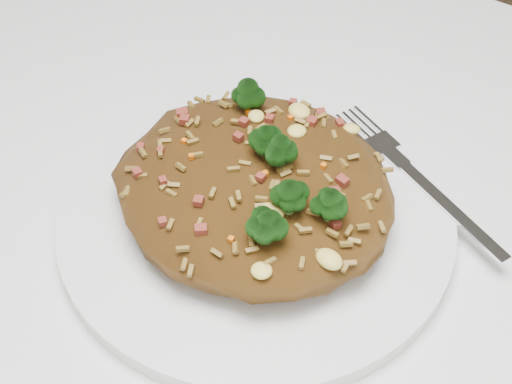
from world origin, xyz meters
TOP-DOWN VIEW (x-y plane):
  - plate at (-0.08, 0.06)m, footprint 0.26×0.26m
  - fried_rice at (-0.08, 0.06)m, footprint 0.18×0.17m
  - fork at (0.01, 0.14)m, footprint 0.15×0.08m

SIDE VIEW (x-z plane):
  - plate at x=-0.08m, z-range 0.75..0.76m
  - fork at x=0.01m, z-range 0.76..0.77m
  - fried_rice at x=-0.08m, z-range 0.76..0.82m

